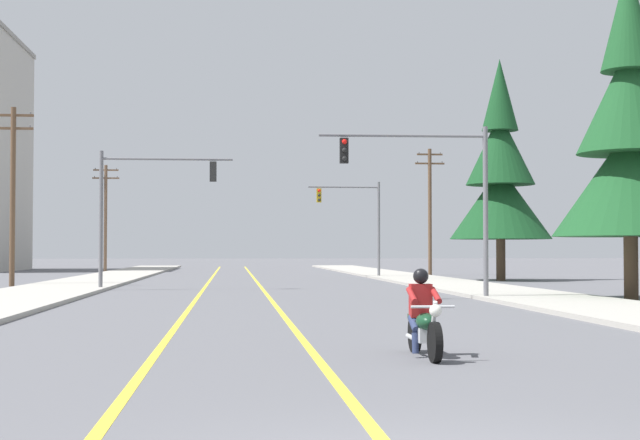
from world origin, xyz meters
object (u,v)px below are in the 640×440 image
(conifer_tree_right_verge_far, at_px, (500,179))
(traffic_signal_near_right, at_px, (436,183))
(traffic_signal_mid_right, at_px, (359,214))
(motorcycle_with_rider, at_px, (424,321))
(traffic_signal_near_left, at_px, (141,197))
(utility_pole_right_far, at_px, (430,207))
(conifer_tree_right_verge_near, at_px, (630,144))
(utility_pole_left_near, at_px, (13,190))
(utility_pole_left_far, at_px, (106,214))

(conifer_tree_right_verge_far, bearing_deg, traffic_signal_near_right, -111.95)
(traffic_signal_near_right, distance_m, conifer_tree_right_verge_far, 22.67)
(traffic_signal_mid_right, bearing_deg, motorcycle_with_rider, -96.34)
(traffic_signal_near_right, bearing_deg, traffic_signal_near_left, 139.95)
(traffic_signal_near_left, bearing_deg, utility_pole_right_far, 52.29)
(motorcycle_with_rider, xyz_separation_m, conifer_tree_right_verge_far, (12.53, 38.49, 5.40))
(traffic_signal_mid_right, xyz_separation_m, conifer_tree_right_verge_near, (6.09, -27.66, 1.50))
(traffic_signal_near_left, distance_m, utility_pole_right_far, 29.60)
(utility_pole_left_near, distance_m, utility_pole_left_far, 29.52)
(motorcycle_with_rider, bearing_deg, utility_pole_left_far, 102.21)
(traffic_signal_near_left, distance_m, utility_pole_left_near, 8.35)
(traffic_signal_near_right, distance_m, traffic_signal_mid_right, 27.23)
(traffic_signal_mid_right, xyz_separation_m, utility_pole_left_near, (-18.89, -12.74, 0.66))
(traffic_signal_mid_right, relative_size, utility_pole_right_far, 0.69)
(traffic_signal_near_right, distance_m, conifer_tree_right_verge_near, 7.13)
(utility_pole_right_far, bearing_deg, traffic_signal_near_right, -101.65)
(motorcycle_with_rider, relative_size, traffic_signal_near_left, 0.35)
(traffic_signal_mid_right, bearing_deg, conifer_tree_right_verge_far, -39.63)
(utility_pole_left_far, xyz_separation_m, conifer_tree_right_verge_near, (24.37, -44.43, 0.92))
(traffic_signal_near_left, xyz_separation_m, conifer_tree_right_verge_far, (19.76, 11.45, 1.83))
(traffic_signal_near_right, relative_size, traffic_signal_mid_right, 1.00)
(conifer_tree_right_verge_near, bearing_deg, conifer_tree_right_verge_far, 86.07)
(utility_pole_left_far, bearing_deg, conifer_tree_right_verge_near, -61.25)
(motorcycle_with_rider, xyz_separation_m, utility_pole_left_far, (-13.32, 61.53, 4.08))
(utility_pole_left_near, relative_size, conifer_tree_right_verge_far, 0.68)
(motorcycle_with_rider, height_order, utility_pole_left_near, utility_pole_left_near)
(traffic_signal_mid_right, height_order, conifer_tree_right_verge_near, conifer_tree_right_verge_near)
(motorcycle_with_rider, bearing_deg, utility_pole_left_near, 113.50)
(traffic_signal_near_right, bearing_deg, conifer_tree_right_verge_near, -3.62)
(utility_pole_left_near, height_order, conifer_tree_right_verge_near, conifer_tree_right_verge_near)
(utility_pole_left_near, bearing_deg, traffic_signal_near_left, -36.60)
(motorcycle_with_rider, bearing_deg, conifer_tree_right_verge_far, 71.97)
(motorcycle_with_rider, height_order, traffic_signal_near_right, traffic_signal_near_right)
(motorcycle_with_rider, bearing_deg, traffic_signal_mid_right, 83.66)
(utility_pole_right_far, xyz_separation_m, conifer_tree_right_verge_near, (0.19, -33.36, 0.74))
(traffic_signal_near_right, relative_size, utility_pole_left_near, 0.70)
(motorcycle_with_rider, relative_size, traffic_signal_mid_right, 0.35)
(utility_pole_left_near, relative_size, utility_pole_right_far, 0.98)
(traffic_signal_near_right, distance_m, traffic_signal_near_left, 14.78)
(conifer_tree_right_verge_far, bearing_deg, traffic_signal_mid_right, 140.37)
(traffic_signal_near_left, distance_m, utility_pole_left_far, 35.02)
(conifer_tree_right_verge_far, bearing_deg, utility_pole_right_far, 97.91)
(motorcycle_with_rider, height_order, utility_pole_right_far, utility_pole_right_far)
(utility_pole_left_far, distance_m, conifer_tree_right_verge_far, 34.65)
(traffic_signal_near_left, bearing_deg, conifer_tree_right_verge_far, 30.08)
(utility_pole_right_far, bearing_deg, utility_pole_left_near, -143.35)
(utility_pole_left_near, distance_m, conifer_tree_right_verge_near, 29.11)
(motorcycle_with_rider, distance_m, utility_pole_left_near, 35.16)
(utility_pole_left_far, height_order, conifer_tree_right_verge_far, conifer_tree_right_verge_far)
(traffic_signal_near_left, relative_size, utility_pole_left_far, 0.72)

